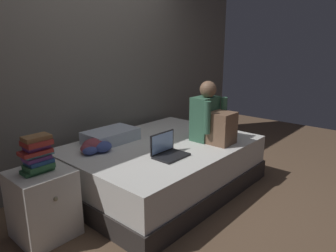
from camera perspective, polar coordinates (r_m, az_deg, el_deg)
name	(u,v)px	position (r m, az deg, el deg)	size (l,w,h in m)	color
ground_plane	(171,201)	(3.14, 0.50, -14.06)	(8.00, 8.00, 0.00)	brown
wall_back	(92,61)	(3.64, -14.18, 11.84)	(5.60, 0.10, 2.70)	slate
bed	(162,165)	(3.34, -1.15, -7.39)	(2.00, 1.50, 0.51)	#332D2B
nightstand	(43,204)	(2.71, -22.54, -13.46)	(0.44, 0.46, 0.57)	beige
person_sitting	(212,119)	(3.28, 8.25, 1.35)	(0.39, 0.44, 0.66)	#38664C
laptop	(168,150)	(2.86, -0.07, -4.63)	(0.32, 0.23, 0.22)	black
pillow	(111,136)	(3.34, -10.76, -1.83)	(0.56, 0.36, 0.13)	silver
book_stack	(37,154)	(2.55, -23.50, -4.90)	(0.25, 0.17, 0.29)	#387042
clothes_pile	(94,147)	(3.05, -13.74, -3.82)	(0.30, 0.26, 0.13)	#3D4C8E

